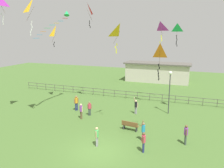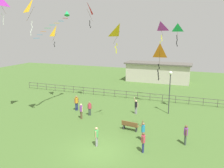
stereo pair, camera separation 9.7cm
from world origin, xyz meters
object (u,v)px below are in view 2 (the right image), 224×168
Objects in this scene: kite_0 at (160,27)px; person_0 at (143,141)px; person_1 at (76,102)px; person_4 at (97,135)px; kite_6 at (87,9)px; person_6 at (143,130)px; kite_8 at (177,29)px; person_2 at (90,108)px; kite_2 at (160,53)px; park_bench at (130,125)px; lamppost at (170,83)px; kite_4 at (57,32)px; kite_5 at (120,32)px; person_7 at (186,134)px; kite_7 at (34,8)px; person_3 at (81,110)px; person_5 at (136,106)px; streamer_kite at (65,15)px.

person_0 is at bearing -85.60° from kite_0.
person_1 is 0.76× the size of kite_0.
kite_6 is at bearing 119.25° from person_4.
kite_8 is at bearing 83.97° from person_6.
person_2 is at bearing -144.21° from kite_0.
kite_2 reaches higher than person_2.
park_bench is at bearing -105.98° from kite_8.
lamppost is at bearing 65.76° from person_4.
person_2 is 0.60× the size of kite_4.
person_4 is at bearing -50.72° from person_1.
kite_6 is (-8.92, 9.33, 10.14)m from person_0.
kite_4 reaches higher than park_bench.
kite_2 is 1.18× the size of kite_5.
kite_5 reaches higher than person_7.
kite_7 is at bearing 175.40° from person_6.
kite_8 is (8.04, 8.45, 7.99)m from person_3.
person_7 reaches higher than person_4.
person_7 is 0.71× the size of kite_0.
person_5 is 0.74× the size of kite_5.
kite_4 reaches higher than lamppost.
person_5 is (-0.59, 4.27, 0.44)m from park_bench.
person_4 is at bearing -104.94° from kite_0.
person_7 is at bearing -11.27° from person_3.
kite_2 is at bearing -24.02° from streamer_kite.
kite_2 is (7.75, -1.58, 6.04)m from person_3.
park_bench is 0.63× the size of kite_5.
person_3 is 10.59m from kite_4.
kite_2 is at bearing -20.41° from person_2.
person_6 is (-0.42, 1.75, 0.03)m from person_0.
kite_6 is (-6.96, 6.01, 10.55)m from park_bench.
person_4 is 0.59× the size of kite_8.
kite_5 is (-2.35, -6.19, -0.51)m from kite_0.
kite_5 is (-2.69, 1.98, 7.61)m from person_6.
kite_7 is at bearing -151.00° from lamppost.
lamppost is 7.20m from kite_2.
kite_8 is at bearing 15.28° from kite_4.
kite_8 is at bearing 19.43° from kite_6.
kite_0 is at bearing 11.89° from streamer_kite.
person_3 is 0.57× the size of kite_6.
park_bench is 0.29× the size of streamer_kite.
lamppost is at bearing -34.45° from kite_0.
lamppost is 1.60× the size of kite_2.
person_1 reaches higher than park_bench.
kite_2 is at bearing -14.39° from park_bench.
person_2 is (-6.94, 5.46, -0.02)m from person_0.
kite_7 is at bearing -143.79° from kite_0.
person_3 is 10.44m from kite_7.
person_0 is 1.00× the size of person_4.
kite_8 is (9.66, 3.41, -2.12)m from kite_6.
kite_2 reaches higher than person_1.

